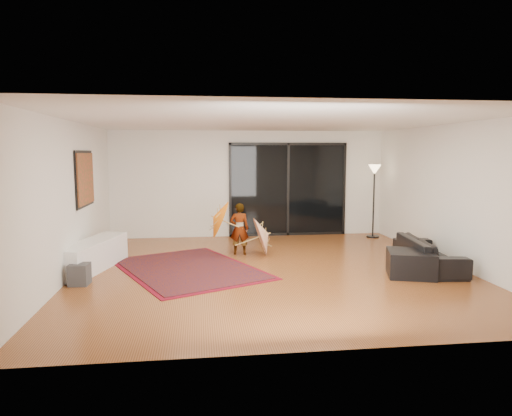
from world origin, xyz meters
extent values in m
plane|color=brown|center=(0.00, 0.00, 0.00)|extent=(7.00, 7.00, 0.00)
plane|color=white|center=(0.00, 0.00, 2.70)|extent=(7.00, 7.00, 0.00)
plane|color=silver|center=(0.00, 3.50, 1.35)|extent=(7.00, 0.00, 7.00)
plane|color=silver|center=(0.00, -3.50, 1.35)|extent=(7.00, 0.00, 7.00)
plane|color=silver|center=(-3.50, 0.00, 1.35)|extent=(0.00, 7.00, 7.00)
plane|color=silver|center=(3.50, 0.00, 1.35)|extent=(0.00, 7.00, 7.00)
cube|color=black|center=(1.00, 3.47, 1.20)|extent=(3.00, 0.04, 2.40)
cube|color=black|center=(1.00, 3.45, 2.37)|extent=(3.06, 0.06, 0.06)
cube|color=black|center=(1.00, 3.45, 0.03)|extent=(3.06, 0.06, 0.06)
cube|color=black|center=(1.00, 3.45, 1.20)|extent=(0.06, 0.06, 2.40)
cube|color=black|center=(-3.48, 1.00, 1.65)|extent=(0.02, 1.28, 1.08)
cube|color=#275321|center=(-3.46, 1.00, 1.65)|extent=(0.03, 1.18, 0.98)
cube|color=white|center=(-3.25, 0.43, 0.27)|extent=(0.98, 2.01, 0.54)
cube|color=#424244|center=(-3.25, -0.56, 0.17)|extent=(0.33, 0.33, 0.35)
cube|color=#610817|center=(-1.51, 0.25, 0.01)|extent=(3.23, 3.66, 0.01)
cube|color=#601C09|center=(-1.51, 0.25, 0.01)|extent=(3.02, 3.44, 0.02)
imported|color=black|center=(2.95, -0.23, 0.28)|extent=(0.96, 1.99, 0.56)
cube|color=black|center=(2.37, -0.71, 0.22)|extent=(0.97, 0.97, 0.44)
cylinder|color=black|center=(3.10, 2.90, 0.02)|extent=(0.32, 0.32, 0.03)
cylinder|color=black|center=(3.10, 2.90, 0.85)|extent=(0.04, 0.04, 1.70)
cone|color=#FFD899|center=(3.10, 2.90, 1.73)|extent=(0.32, 0.32, 0.25)
imported|color=#999999|center=(-0.45, 1.38, 0.55)|extent=(0.42, 0.29, 1.09)
cone|color=orange|center=(-1.00, 1.33, 0.73)|extent=(0.48, 0.82, 0.82)
cylinder|color=#AB8A49|center=(-1.00, 1.33, 0.40)|extent=(0.47, 0.02, 0.22)
cylinder|color=#AB8A49|center=(-1.00, 1.33, 0.84)|extent=(0.06, 0.02, 0.04)
cone|color=silver|center=(0.15, 1.23, 0.51)|extent=(0.45, 0.84, 0.85)
cylinder|color=#AB8A49|center=(0.15, 1.23, 0.13)|extent=(0.53, 0.02, 0.20)
cylinder|color=#AB8A49|center=(0.15, 1.23, 0.62)|extent=(0.06, 0.02, 0.04)
camera|label=1|loc=(-1.29, -8.11, 2.15)|focal=32.00mm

